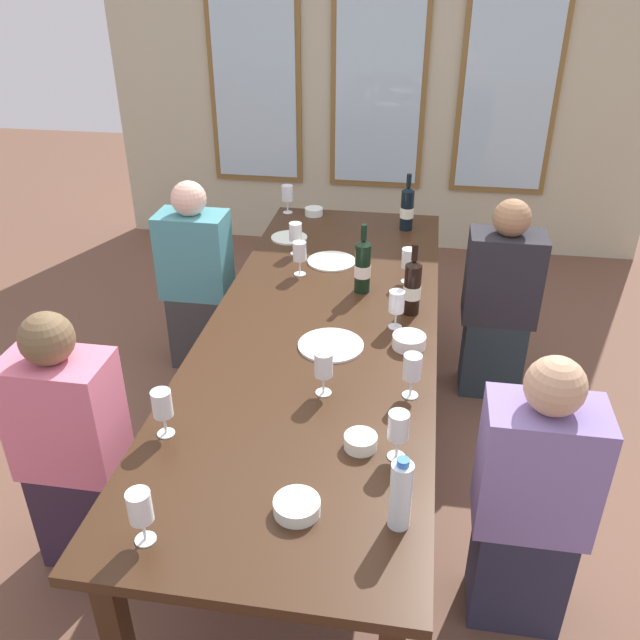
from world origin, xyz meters
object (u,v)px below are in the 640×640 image
Objects in this scene: wine_glass_7 at (324,365)px; seated_person_2 at (73,450)px; wine_glass_3 at (412,369)px; wine_glass_4 at (397,302)px; wine_bottle_1 at (407,208)px; tasting_bowl_3 at (361,442)px; white_plate_0 at (289,238)px; water_bottle at (401,495)px; dining_table at (322,335)px; white_plate_2 at (332,261)px; wine_glass_2 at (300,252)px; wine_glass_9 at (140,509)px; tasting_bowl_1 at (314,212)px; tasting_bowl_2 at (409,341)px; wine_bottle_2 at (363,266)px; wine_bottle_0 at (412,287)px; tasting_bowl_0 at (297,506)px; seated_person_0 at (197,281)px; seated_person_3 at (530,504)px; seated_person_1 at (499,305)px; wine_glass_0 at (408,259)px; wine_glass_1 at (398,428)px; wine_glass_6 at (287,194)px; wine_glass_8 at (162,405)px; white_plate_1 at (331,345)px; wine_glass_5 at (296,233)px.

wine_glass_7 is 1.01m from seated_person_2.
wine_glass_4 is (-0.09, 0.50, 0.00)m from wine_glass_3.
wine_bottle_1 is 3.00× the size of tasting_bowl_3.
water_bottle is at bearing -70.27° from white_plate_0.
wine_glass_7 is (0.09, -0.51, 0.18)m from dining_table.
white_plate_2 is 1.46× the size of wine_glass_2.
tasting_bowl_3 is 0.74m from wine_glass_9.
tasting_bowl_3 is 0.36m from wine_glass_3.
tasting_bowl_2 is (0.65, -1.47, 0.00)m from tasting_bowl_1.
wine_bottle_0 is at bearing -36.88° from wine_bottle_2.
white_plate_2 is 1.77m from tasting_bowl_0.
seated_person_3 is (1.67, -1.48, 0.00)m from seated_person_0.
tasting_bowl_0 is 0.13× the size of seated_person_1.
wine_bottle_0 reaches higher than tasting_bowl_3.
wine_glass_0 is (0.04, -0.70, -0.01)m from wine_bottle_1.
wine_glass_1 reaches higher than tasting_bowl_2.
wine_glass_4 and wine_glass_6 have the same top height.
wine_glass_0 is at bearing 85.79° from tasting_bowl_3.
tasting_bowl_3 reaches higher than tasting_bowl_1.
wine_glass_3 is 1.31m from seated_person_2.
wine_bottle_1 is at bearing 78.56° from wine_bottle_2.
water_bottle is 1.38× the size of wine_glass_8.
wine_glass_3 is (0.40, -0.48, 0.18)m from dining_table.
wine_glass_3 is 1.31m from seated_person_1.
white_plate_2 is 0.25m from wine_glass_2.
seated_person_2 is at bearing 157.94° from tasting_bowl_0.
white_plate_1 is 1.57× the size of wine_glass_3.
wine_glass_5 is at bearing -89.63° from tasting_bowl_1.
water_bottle is 0.22× the size of seated_person_0.
wine_glass_4 is 0.16× the size of seated_person_3.
seated_person_2 is (-1.22, -0.60, -0.24)m from tasting_bowl_2.
water_bottle is (0.40, -1.11, 0.17)m from dining_table.
wine_glass_2 is (-0.59, 1.59, 0.01)m from water_bottle.
white_plate_0 is 1.19× the size of wine_glass_7.
wine_bottle_1 is 2.01m from wine_glass_1.
wine_bottle_1 is 1.71m from wine_glass_7.
wine_glass_0 is at bearing -48.09° from wine_glass_6.
seated_person_1 is (1.10, -0.02, -0.34)m from wine_glass_5.
wine_glass_8 is (-0.49, -0.32, 0.00)m from wine_glass_7.
dining_table is 16.56× the size of wine_glass_2.
wine_glass_0 is at bearing -12.19° from seated_person_0.
tasting_bowl_2 is (0.01, -0.30, -0.10)m from wine_bottle_0.
wine_bottle_2 is 1.68m from wine_glass_9.
wine_glass_6 is at bearing 119.39° from wine_glass_4.
white_plate_1 is 1.55m from tasting_bowl_1.
wine_bottle_1 is 1.98m from tasting_bowl_3.
wine_glass_8 is at bearing -92.15° from white_plate_0.
seated_person_3 is (0.44, 0.37, -0.33)m from water_bottle.
wine_glass_8 is (-0.07, -1.77, 0.12)m from white_plate_0.
white_plate_2 is 1.48m from tasting_bowl_3.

